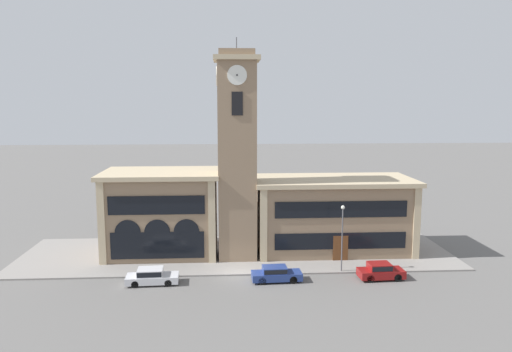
{
  "coord_description": "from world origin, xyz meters",
  "views": [
    {
      "loc": [
        -1.07,
        -43.71,
        15.58
      ],
      "look_at": [
        1.77,
        3.59,
        8.69
      ],
      "focal_mm": 35.0,
      "sensor_mm": 36.0,
      "label": 1
    }
  ],
  "objects": [
    {
      "name": "ground_plane",
      "position": [
        0.0,
        0.0,
        0.0
      ],
      "size": [
        300.0,
        300.0,
        0.0
      ],
      "primitive_type": "plane",
      "color": "#605E5B"
    },
    {
      "name": "sidewalk_kerb",
      "position": [
        0.0,
        6.63,
        0.07
      ],
      "size": [
        44.29,
        13.25,
        0.15
      ],
      "color": "gray",
      "rests_on": "ground_plane"
    },
    {
      "name": "clock_tower",
      "position": [
        -0.0,
        5.46,
        10.41
      ],
      "size": [
        4.44,
        4.44,
        21.89
      ],
      "color": "#897056",
      "rests_on": "ground_plane"
    },
    {
      "name": "town_hall_left_wing",
      "position": [
        -7.79,
        7.39,
        4.38
      ],
      "size": [
        11.94,
        8.36,
        8.71
      ],
      "color": "#897056",
      "rests_on": "ground_plane"
    },
    {
      "name": "town_hall_right_wing",
      "position": [
        10.16,
        7.4,
        3.94
      ],
      "size": [
        16.68,
        8.36,
        7.82
      ],
      "color": "#897056",
      "rests_on": "ground_plane"
    },
    {
      "name": "parked_car_near",
      "position": [
        -7.66,
        -1.55,
        0.72
      ],
      "size": [
        4.59,
        2.08,
        1.38
      ],
      "rotation": [
        0.0,
        0.0,
        0.05
      ],
      "color": "silver",
      "rests_on": "ground_plane"
    },
    {
      "name": "parked_car_mid",
      "position": [
        3.23,
        -1.55,
        0.71
      ],
      "size": [
        4.48,
        1.94,
        1.35
      ],
      "rotation": [
        0.0,
        0.0,
        0.05
      ],
      "color": "navy",
      "rests_on": "ground_plane"
    },
    {
      "name": "parked_car_far",
      "position": [
        12.62,
        -1.55,
        0.77
      ],
      "size": [
        4.1,
        2.01,
        1.47
      ],
      "rotation": [
        0.0,
        0.0,
        0.05
      ],
      "color": "maroon",
      "rests_on": "ground_plane"
    },
    {
      "name": "street_lamp",
      "position": [
        9.54,
        0.38,
        4.19
      ],
      "size": [
        0.36,
        0.36,
        6.22
      ],
      "color": "#4C4C51",
      "rests_on": "sidewalk_kerb"
    }
  ]
}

